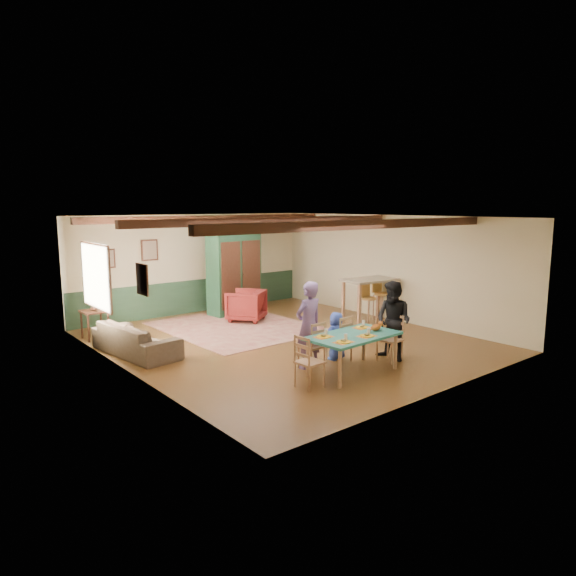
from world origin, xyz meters
TOP-DOWN VIEW (x-y plane):
  - floor at (0.00, 0.00)m, footprint 8.00×8.00m
  - wall_back at (0.00, 4.00)m, footprint 7.00×0.02m
  - wall_left at (-3.50, 0.00)m, footprint 0.02×8.00m
  - wall_right at (3.50, 0.00)m, footprint 0.02×8.00m
  - ceiling at (0.00, 0.00)m, footprint 7.00×8.00m
  - wainscot_back at (0.00, 3.98)m, footprint 6.95×0.03m
  - ceiling_beam_front at (0.00, -2.30)m, footprint 6.95×0.16m
  - ceiling_beam_mid at (0.00, 0.40)m, footprint 6.95×0.16m
  - ceiling_beam_back at (0.00, 3.00)m, footprint 6.95×0.16m
  - window_left at (-3.47, 1.70)m, footprint 0.06×1.60m
  - picture_left_wall at (-3.47, -0.60)m, footprint 0.04×0.42m
  - picture_back_a at (-1.30, 3.97)m, footprint 0.45×0.04m
  - picture_back_b at (-2.40, 3.97)m, footprint 0.38×0.04m
  - dining_table at (-0.43, -2.45)m, footprint 1.71×1.01m
  - dining_chair_far_left at (-0.83, -1.80)m, footprint 0.41×0.43m
  - dining_chair_far_right at (-0.09, -1.77)m, footprint 0.41×0.43m
  - dining_chair_end_left at (-1.50, -2.51)m, footprint 0.43×0.41m
  - dining_chair_end_right at (0.64, -2.40)m, footprint 0.43×0.41m
  - person_man at (-0.84, -1.73)m, footprint 0.60×0.41m
  - person_woman at (0.73, -2.40)m, footprint 0.62×0.77m
  - person_child at (-0.10, -1.69)m, footprint 0.47×0.32m
  - cat at (0.09, -2.52)m, footprint 0.34×0.15m
  - place_setting_near_left at (-0.93, -2.71)m, footprint 0.38×0.30m
  - place_setting_near_center at (-0.33, -2.68)m, footprint 0.38×0.30m
  - place_setting_far_left at (-0.95, -2.25)m, footprint 0.38×0.30m
  - place_setting_far_right at (0.07, -2.20)m, footprint 0.38×0.30m
  - area_rug at (-0.12, 1.76)m, footprint 3.26×3.85m
  - armoire at (0.75, 3.16)m, footprint 1.69×0.83m
  - armchair at (0.45, 2.16)m, footprint 1.22×1.23m
  - sofa at (-2.94, 1.10)m, footprint 1.10×2.21m
  - end_table at (-3.17, 2.82)m, footprint 0.54×0.54m
  - table_lamp at (-3.17, 2.82)m, footprint 0.36×0.36m
  - counter_table at (2.74, 0.03)m, footprint 1.43×0.94m
  - bar_stool_left at (2.69, 0.00)m, footprint 0.40×0.43m
  - bar_stool_right at (3.26, 0.06)m, footprint 0.40×0.44m

SIDE VIEW (x-z plane):
  - floor at x=0.00m, z-range 0.00..0.00m
  - area_rug at x=-0.12m, z-range 0.00..0.01m
  - sofa at x=-2.94m, z-range 0.00..0.62m
  - end_table at x=-3.17m, z-range 0.00..0.65m
  - dining_table at x=-0.43m, z-range 0.00..0.70m
  - armchair at x=0.45m, z-range 0.00..0.81m
  - dining_chair_far_left at x=-0.83m, z-range 0.00..0.88m
  - dining_chair_far_right at x=-0.09m, z-range 0.00..0.88m
  - dining_chair_end_left at x=-1.50m, z-range 0.00..0.88m
  - dining_chair_end_right at x=0.64m, z-range 0.00..0.88m
  - wainscot_back at x=0.00m, z-range 0.00..0.90m
  - person_child at x=-0.10m, z-range 0.00..0.93m
  - bar_stool_left at x=2.69m, z-range 0.00..1.03m
  - bar_stool_right at x=3.26m, z-range 0.00..1.10m
  - counter_table at x=2.74m, z-range 0.00..1.13m
  - place_setting_near_left at x=-0.93m, z-range 0.70..0.81m
  - place_setting_near_center at x=-0.33m, z-range 0.70..0.81m
  - place_setting_far_left at x=-0.95m, z-range 0.70..0.81m
  - place_setting_far_right at x=0.07m, z-range 0.70..0.81m
  - person_woman at x=0.73m, z-range 0.00..1.53m
  - cat at x=0.09m, z-range 0.70..0.86m
  - person_man at x=-0.84m, z-range 0.00..1.60m
  - table_lamp at x=-3.17m, z-range 0.65..1.24m
  - armoire at x=0.75m, z-range 0.00..2.31m
  - wall_back at x=0.00m, z-range 0.00..2.70m
  - wall_left at x=-3.50m, z-range 0.00..2.70m
  - wall_right at x=3.50m, z-range 0.00..2.70m
  - window_left at x=-3.47m, z-range 0.90..2.20m
  - picture_back_b at x=-2.40m, z-range 1.41..1.89m
  - picture_left_wall at x=-3.47m, z-range 1.49..2.01m
  - picture_back_a at x=-1.30m, z-range 1.52..2.08m
  - ceiling_beam_front at x=0.00m, z-range 2.53..2.69m
  - ceiling_beam_mid at x=0.00m, z-range 2.53..2.69m
  - ceiling_beam_back at x=0.00m, z-range 2.53..2.69m
  - ceiling at x=0.00m, z-range 2.69..2.71m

